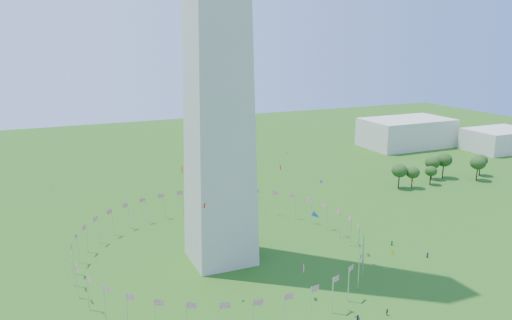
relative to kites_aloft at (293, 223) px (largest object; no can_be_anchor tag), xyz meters
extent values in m
cylinder|color=silver|center=(31.34, 27.40, -14.88)|extent=(0.24, 0.24, 9.00)
cylinder|color=silver|center=(30.73, 34.34, -14.88)|extent=(0.24, 0.24, 9.00)
cylinder|color=silver|center=(28.93, 41.08, -14.88)|extent=(0.24, 0.24, 9.00)
cylinder|color=silver|center=(25.98, 47.40, -14.88)|extent=(0.24, 0.24, 9.00)
cylinder|color=silver|center=(21.98, 53.11, -14.88)|extent=(0.24, 0.24, 9.00)
cylinder|color=silver|center=(17.05, 58.04, -14.88)|extent=(0.24, 0.24, 9.00)
cylinder|color=silver|center=(11.34, 62.04, -14.88)|extent=(0.24, 0.24, 9.00)
cylinder|color=silver|center=(5.02, 64.99, -14.88)|extent=(0.24, 0.24, 9.00)
cylinder|color=silver|center=(-1.71, 66.79, -14.88)|extent=(0.24, 0.24, 9.00)
cylinder|color=silver|center=(-8.66, 67.40, -14.88)|extent=(0.24, 0.24, 9.00)
cylinder|color=silver|center=(-15.60, 66.79, -14.88)|extent=(0.24, 0.24, 9.00)
cylinder|color=silver|center=(-22.34, 64.99, -14.88)|extent=(0.24, 0.24, 9.00)
cylinder|color=silver|center=(-28.66, 62.04, -14.88)|extent=(0.24, 0.24, 9.00)
cylinder|color=silver|center=(-34.37, 58.04, -14.88)|extent=(0.24, 0.24, 9.00)
cylinder|color=silver|center=(-39.30, 53.11, -14.88)|extent=(0.24, 0.24, 9.00)
cylinder|color=silver|center=(-43.30, 47.40, -14.88)|extent=(0.24, 0.24, 9.00)
cylinder|color=silver|center=(-46.25, 41.08, -14.88)|extent=(0.24, 0.24, 9.00)
cylinder|color=silver|center=(-48.05, 34.34, -14.88)|extent=(0.24, 0.24, 9.00)
cylinder|color=silver|center=(-48.66, 27.40, -14.88)|extent=(0.24, 0.24, 9.00)
cylinder|color=silver|center=(-48.05, 20.45, -14.88)|extent=(0.24, 0.24, 9.00)
cylinder|color=silver|center=(-46.25, 13.72, -14.88)|extent=(0.24, 0.24, 9.00)
cylinder|color=silver|center=(-43.30, 7.40, -14.88)|extent=(0.24, 0.24, 9.00)
cylinder|color=silver|center=(-39.30, 1.69, -14.88)|extent=(0.24, 0.24, 9.00)
cylinder|color=silver|center=(-34.37, -3.24, -14.88)|extent=(0.24, 0.24, 9.00)
cylinder|color=silver|center=(-15.60, -11.99, -14.88)|extent=(0.24, 0.24, 9.00)
cylinder|color=silver|center=(-8.66, -12.60, -14.88)|extent=(0.24, 0.24, 9.00)
cylinder|color=silver|center=(-1.71, -11.99, -14.88)|extent=(0.24, 0.24, 9.00)
cylinder|color=silver|center=(5.02, -10.19, -14.88)|extent=(0.24, 0.24, 9.00)
cylinder|color=silver|center=(11.34, -7.24, -14.88)|extent=(0.24, 0.24, 9.00)
cylinder|color=silver|center=(17.05, -3.24, -14.88)|extent=(0.24, 0.24, 9.00)
cylinder|color=silver|center=(21.98, 1.69, -14.88)|extent=(0.24, 0.24, 9.00)
cylinder|color=silver|center=(25.98, 7.40, -14.88)|extent=(0.24, 0.24, 9.00)
cylinder|color=silver|center=(28.93, 13.72, -14.88)|extent=(0.24, 0.24, 9.00)
cylinder|color=silver|center=(30.73, 20.45, -14.88)|extent=(0.24, 0.24, 9.00)
cube|color=beige|center=(141.34, 127.40, -11.38)|extent=(50.00, 30.00, 16.00)
cube|color=beige|center=(181.34, 97.40, -13.38)|extent=(35.00, 25.00, 12.00)
imported|color=#1E2647|center=(8.29, -15.69, -18.48)|extent=(1.22, 1.81, 1.79)
imported|color=#1B2141|center=(46.34, 4.24, -18.57)|extent=(0.82, 0.58, 1.62)
imported|color=#272727|center=(16.13, -16.03, -18.56)|extent=(1.12, 0.96, 1.64)
imported|color=black|center=(42.50, 15.40, -18.62)|extent=(0.84, 0.89, 1.51)
plane|color=blue|center=(2.54, -5.47, 3.50)|extent=(1.46, 2.63, 2.38)
plane|color=red|center=(17.54, -19.11, 13.23)|extent=(1.78, 1.04, 1.93)
plane|color=orange|center=(-28.50, -7.70, 18.01)|extent=(0.74, 1.54, 1.71)
plane|color=green|center=(-51.63, 42.45, 3.38)|extent=(0.42, 1.51, 1.56)
plane|color=red|center=(-18.93, 9.23, 4.01)|extent=(1.40, 0.28, 1.43)
plane|color=red|center=(1.40, 10.01, 10.97)|extent=(1.88, 0.42, 1.83)
plane|color=green|center=(17.29, 37.39, 7.45)|extent=(0.15, 1.18, 1.19)
plane|color=yellow|center=(31.84, 2.07, -14.38)|extent=(0.68, 1.55, 1.68)
plane|color=#CC2699|center=(2.32, -1.30, -11.59)|extent=(1.37, 1.60, 2.10)
plane|color=blue|center=(13.81, 10.80, 5.54)|extent=(0.84, 0.51, 0.95)
ellipsoid|color=#2B551C|center=(82.91, 61.93, -14.21)|extent=(6.61, 6.61, 10.32)
ellipsoid|color=#2B551C|center=(88.39, 60.15, -14.84)|extent=(5.80, 5.80, 9.06)
ellipsoid|color=#2B551C|center=(98.98, 60.87, -15.34)|extent=(5.16, 5.16, 8.07)
ellipsoid|color=#2B551C|center=(105.48, 67.20, -14.29)|extent=(6.51, 6.51, 10.17)
ellipsoid|color=#2B551C|center=(111.64, 66.81, -13.75)|extent=(7.21, 7.21, 11.26)
ellipsoid|color=#2B551C|center=(122.55, 57.75, -14.09)|extent=(6.76, 6.76, 10.56)
ellipsoid|color=#2B551C|center=(130.07, 63.12, -14.53)|extent=(6.20, 6.20, 9.69)
camera|label=1|loc=(-52.52, -97.78, 42.83)|focal=35.00mm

